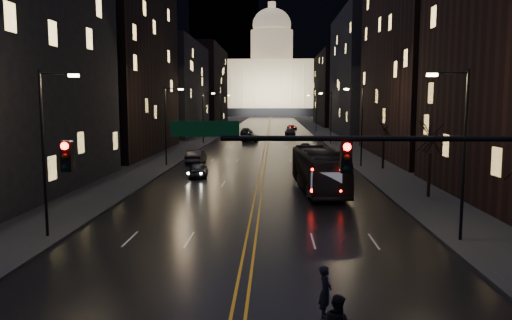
# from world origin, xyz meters

# --- Properties ---
(road) EXTENTS (20.00, 320.00, 0.02)m
(road) POSITION_xyz_m (0.00, 130.00, 0.01)
(road) COLOR black
(road) RESTS_ON ground
(sidewalk_left) EXTENTS (8.00, 320.00, 0.16)m
(sidewalk_left) POSITION_xyz_m (-14.00, 130.00, 0.08)
(sidewalk_left) COLOR black
(sidewalk_left) RESTS_ON ground
(sidewalk_right) EXTENTS (8.00, 320.00, 0.16)m
(sidewalk_right) POSITION_xyz_m (14.00, 130.00, 0.08)
(sidewalk_right) COLOR black
(sidewalk_right) RESTS_ON ground
(center_line) EXTENTS (0.62, 320.00, 0.01)m
(center_line) POSITION_xyz_m (0.00, 130.00, 0.03)
(center_line) COLOR orange
(center_line) RESTS_ON road
(building_left_mid) EXTENTS (12.00, 30.00, 28.00)m
(building_left_mid) POSITION_xyz_m (-21.00, 54.00, 14.00)
(building_left_mid) COLOR black
(building_left_mid) RESTS_ON ground
(building_left_far) EXTENTS (12.00, 34.00, 20.00)m
(building_left_far) POSITION_xyz_m (-21.00, 92.00, 10.00)
(building_left_far) COLOR black
(building_left_far) RESTS_ON ground
(building_left_dist) EXTENTS (12.00, 40.00, 24.00)m
(building_left_dist) POSITION_xyz_m (-21.00, 140.00, 12.00)
(building_left_dist) COLOR black
(building_left_dist) RESTS_ON ground
(building_right_tall) EXTENTS (12.00, 30.00, 38.00)m
(building_right_tall) POSITION_xyz_m (21.00, 50.00, 19.00)
(building_right_tall) COLOR black
(building_right_tall) RESTS_ON ground
(building_right_mid) EXTENTS (12.00, 34.00, 26.00)m
(building_right_mid) POSITION_xyz_m (21.00, 92.00, 13.00)
(building_right_mid) COLOR black
(building_right_mid) RESTS_ON ground
(building_right_dist) EXTENTS (12.00, 40.00, 22.00)m
(building_right_dist) POSITION_xyz_m (21.00, 140.00, 11.00)
(building_right_dist) COLOR black
(building_right_dist) RESTS_ON ground
(mountain_ridge) EXTENTS (520.00, 60.00, 130.00)m
(mountain_ridge) POSITION_xyz_m (40.00, 380.00, 65.00)
(mountain_ridge) COLOR black
(mountain_ridge) RESTS_ON ground
(capitol) EXTENTS (90.00, 50.00, 58.50)m
(capitol) POSITION_xyz_m (0.00, 250.00, 17.15)
(capitol) COLOR black
(capitol) RESTS_ON ground
(traffic_signal) EXTENTS (17.29, 0.45, 7.00)m
(traffic_signal) POSITION_xyz_m (5.91, -0.00, 5.10)
(traffic_signal) COLOR black
(traffic_signal) RESTS_ON ground
(streetlamp_right_near) EXTENTS (2.13, 0.25, 9.00)m
(streetlamp_right_near) POSITION_xyz_m (10.81, 10.00, 5.08)
(streetlamp_right_near) COLOR black
(streetlamp_right_near) RESTS_ON ground
(streetlamp_left_near) EXTENTS (2.13, 0.25, 9.00)m
(streetlamp_left_near) POSITION_xyz_m (-10.81, 10.00, 5.08)
(streetlamp_left_near) COLOR black
(streetlamp_left_near) RESTS_ON ground
(streetlamp_right_mid) EXTENTS (2.13, 0.25, 9.00)m
(streetlamp_right_mid) POSITION_xyz_m (10.81, 40.00, 5.08)
(streetlamp_right_mid) COLOR black
(streetlamp_right_mid) RESTS_ON ground
(streetlamp_left_mid) EXTENTS (2.13, 0.25, 9.00)m
(streetlamp_left_mid) POSITION_xyz_m (-10.81, 40.00, 5.08)
(streetlamp_left_mid) COLOR black
(streetlamp_left_mid) RESTS_ON ground
(streetlamp_right_far) EXTENTS (2.13, 0.25, 9.00)m
(streetlamp_right_far) POSITION_xyz_m (10.81, 70.00, 5.08)
(streetlamp_right_far) COLOR black
(streetlamp_right_far) RESTS_ON ground
(streetlamp_left_far) EXTENTS (2.13, 0.25, 9.00)m
(streetlamp_left_far) POSITION_xyz_m (-10.81, 70.00, 5.08)
(streetlamp_left_far) COLOR black
(streetlamp_left_far) RESTS_ON ground
(streetlamp_right_dist) EXTENTS (2.13, 0.25, 9.00)m
(streetlamp_right_dist) POSITION_xyz_m (10.81, 100.00, 5.08)
(streetlamp_right_dist) COLOR black
(streetlamp_right_dist) RESTS_ON ground
(streetlamp_left_dist) EXTENTS (2.13, 0.25, 9.00)m
(streetlamp_left_dist) POSITION_xyz_m (-10.81, 100.00, 5.08)
(streetlamp_left_dist) COLOR black
(streetlamp_left_dist) RESTS_ON ground
(tree_right_mid) EXTENTS (2.40, 2.40, 6.65)m
(tree_right_mid) POSITION_xyz_m (13.00, 22.00, 4.53)
(tree_right_mid) COLOR black
(tree_right_mid) RESTS_ON ground
(tree_right_far) EXTENTS (2.40, 2.40, 6.65)m
(tree_right_far) POSITION_xyz_m (13.00, 38.00, 4.53)
(tree_right_far) COLOR black
(tree_right_far) RESTS_ON ground
(bus) EXTENTS (3.89, 12.64, 3.47)m
(bus) POSITION_xyz_m (4.92, 24.99, 1.73)
(bus) COLOR black
(bus) RESTS_ON ground
(oncoming_car_a) EXTENTS (2.16, 4.49, 1.48)m
(oncoming_car_a) POSITION_xyz_m (-6.16, 31.96, 0.74)
(oncoming_car_a) COLOR black
(oncoming_car_a) RESTS_ON ground
(oncoming_car_b) EXTENTS (1.90, 5.19, 1.70)m
(oncoming_car_b) POSITION_xyz_m (-7.94, 42.33, 0.85)
(oncoming_car_b) COLOR black
(oncoming_car_b) RESTS_ON ground
(oncoming_car_c) EXTENTS (2.97, 5.76, 1.55)m
(oncoming_car_c) POSITION_xyz_m (-3.09, 76.12, 0.78)
(oncoming_car_c) COLOR black
(oncoming_car_c) RESTS_ON ground
(oncoming_car_d) EXTENTS (2.67, 5.57, 1.56)m
(oncoming_car_d) POSITION_xyz_m (-4.83, 93.64, 0.78)
(oncoming_car_d) COLOR black
(oncoming_car_d) RESTS_ON ground
(receding_car_a) EXTENTS (1.81, 5.14, 1.69)m
(receding_car_a) POSITION_xyz_m (4.50, 46.16, 0.85)
(receding_car_a) COLOR black
(receding_car_a) RESTS_ON ground
(receding_car_b) EXTENTS (1.78, 3.84, 1.27)m
(receding_car_b) POSITION_xyz_m (6.04, 58.47, 0.64)
(receding_car_b) COLOR black
(receding_car_b) RESTS_ON ground
(receding_car_c) EXTENTS (2.26, 5.31, 1.53)m
(receding_car_c) POSITION_xyz_m (4.72, 91.54, 0.76)
(receding_car_c) COLOR black
(receding_car_c) RESTS_ON ground
(receding_car_d) EXTENTS (2.63, 4.78, 1.27)m
(receding_car_d) POSITION_xyz_m (5.98, 114.28, 0.63)
(receding_car_d) COLOR black
(receding_car_d) RESTS_ON ground
(pedestrian_a) EXTENTS (0.60, 0.75, 1.81)m
(pedestrian_a) POSITION_xyz_m (2.98, 0.62, 0.90)
(pedestrian_a) COLOR black
(pedestrian_a) RESTS_ON ground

